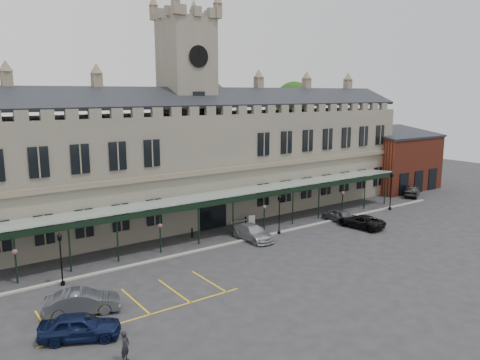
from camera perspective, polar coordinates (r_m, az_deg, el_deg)
ground at (r=42.00m, az=4.85°, el=-9.31°), size 140.00×140.00×0.00m
station_building at (r=53.16m, az=-6.25°, el=2.09°), size 60.00×10.36×17.30m
clock_tower at (r=52.67m, az=-6.44°, el=9.27°), size 5.60×5.60×24.80m
canopy at (r=46.94m, az=-1.05°, el=-4.05°), size 50.00×4.10×4.30m
brick_annex at (r=74.28m, az=18.49°, el=2.22°), size 12.40×8.36×9.23m
kerb at (r=46.06m, az=0.37°, el=-7.38°), size 60.00×0.40×0.12m
parking_markings at (r=33.90m, az=-12.30°, el=-14.55°), size 16.00×6.00×0.01m
tree_behind_mid at (r=64.50m, az=-4.14°, el=9.27°), size 6.00×6.00×16.00m
tree_behind_right at (r=74.15m, az=6.59°, el=9.39°), size 6.00×6.00×16.00m
lamp_post_left at (r=37.65m, az=-21.02°, el=-8.42°), size 0.39×0.39×4.14m
lamp_post_mid at (r=47.85m, az=4.82°, el=-3.73°), size 0.39×0.39×4.16m
lamp_post_right at (r=60.33m, az=17.94°, el=-0.82°), size 0.46×0.46×4.84m
traffic_cone at (r=51.16m, az=15.53°, el=-5.63°), size 0.41×0.41×0.65m
sign_board at (r=50.79m, az=1.45°, el=-5.02°), size 0.69×0.28×1.23m
bollard_left at (r=47.25m, az=-5.87°, el=-6.44°), size 0.17×0.17×0.95m
bollard_right at (r=51.27m, az=0.68°, el=-5.01°), size 0.17×0.17×0.97m
car_left_a at (r=30.16m, az=-18.93°, el=-16.55°), size 4.99×3.74×1.58m
car_left_b at (r=33.26m, az=-18.66°, el=-13.90°), size 5.06×3.12×1.57m
car_taxi at (r=46.28m, az=1.51°, el=-6.40°), size 2.18×5.18×1.49m
car_van at (r=51.95m, az=14.51°, el=-4.89°), size 3.01×5.34×1.41m
car_right_a at (r=53.98m, az=11.89°, el=-4.19°), size 1.95×4.29×1.43m
car_right_b at (r=69.52m, az=20.29°, el=-1.29°), size 4.77×3.51×1.50m
person_a at (r=27.34m, az=-13.82°, el=-19.07°), size 0.76×0.73×1.75m
person_b at (r=30.00m, az=-18.07°, el=-16.72°), size 0.93×0.88×1.52m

